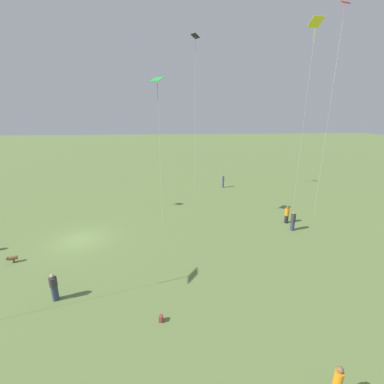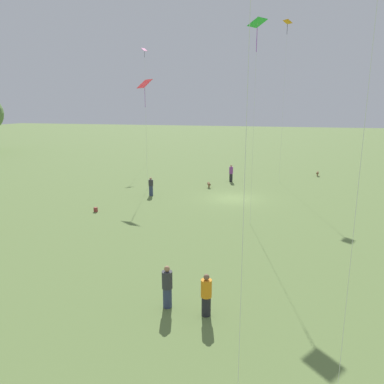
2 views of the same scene
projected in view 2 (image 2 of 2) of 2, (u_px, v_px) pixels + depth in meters
The scene contains 12 objects.
ground_plane at pixel (233, 198), 33.79m from camera, with size 240.00×240.00×0.00m, color olive.
person_1 at pixel (151, 187), 34.63m from camera, with size 0.54×0.54×1.74m.
person_2 at pixel (167, 287), 15.40m from camera, with size 0.48×0.48×1.83m.
person_4 at pixel (206, 295), 14.79m from camera, with size 0.48×0.48×1.77m.
person_5 at pixel (231, 173), 41.02m from camera, with size 0.56×0.56×1.87m.
kite_1 at pixel (257, 32), 23.71m from camera, with size 1.31×1.28×13.51m.
kite_2 at pixel (145, 86), 35.43m from camera, with size 1.58×1.65×10.62m.
kite_3 at pixel (145, 59), 52.16m from camera, with size 0.89×0.84×15.97m.
kite_6 at pixel (287, 35), 37.57m from camera, with size 0.98×0.98×16.50m.
dog_0 at pixel (318, 173), 44.40m from camera, with size 0.71×0.32×0.53m.
dog_1 at pixel (209, 184), 38.19m from camera, with size 0.76×0.48×0.53m.
picnic_bag_0 at pixel (96, 210), 29.49m from camera, with size 0.23×0.30×0.35m.
Camera 2 is at (-32.63, -4.92, 8.20)m, focal length 35.00 mm.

